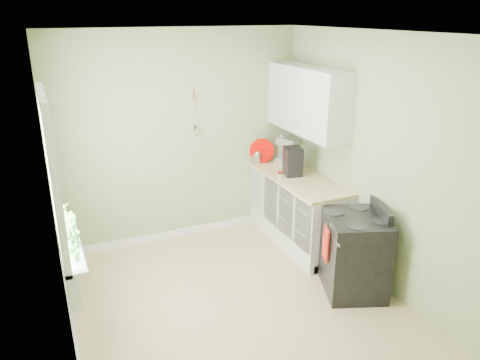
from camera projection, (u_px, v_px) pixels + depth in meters
name	position (u px, v px, depth m)	size (l,w,h in m)	color
floor	(237.00, 307.00, 4.83)	(3.20, 3.60, 0.02)	tan
ceiling	(236.00, 32.00, 3.91)	(3.20, 3.60, 0.02)	white
wall_back	(180.00, 138.00, 5.93)	(3.20, 0.02, 2.70)	#97A571
wall_left	(53.00, 212.00, 3.76)	(0.02, 3.60, 2.70)	#97A571
wall_right	(375.00, 162.00, 4.99)	(0.02, 3.60, 2.70)	#97A571
base_cabinets	(298.00, 211.00, 6.04)	(0.60, 1.60, 0.87)	white
countertop	(299.00, 178.00, 5.88)	(0.64, 1.60, 0.04)	#D5BE82
upper_cabinets	(308.00, 100.00, 5.69)	(0.35, 1.40, 0.80)	white
window	(51.00, 177.00, 3.96)	(0.06, 1.14, 1.44)	white
window_sill	(70.00, 246.00, 4.21)	(0.18, 1.14, 0.04)	white
radiator	(72.00, 281.00, 4.27)	(0.12, 0.50, 0.35)	white
wall_utensils	(195.00, 121.00, 5.91)	(0.02, 0.14, 0.58)	#D5BE82
stove	(355.00, 253.00, 4.98)	(0.84, 0.87, 0.98)	black
stand_mixer	(287.00, 152.00, 6.30)	(0.30, 0.37, 0.40)	#B2B2B7
kettle	(257.00, 157.00, 6.37)	(0.17, 0.10, 0.17)	silver
coffee_maker	(293.00, 162.00, 5.88)	(0.25, 0.27, 0.36)	black
red_tray	(262.00, 151.00, 6.37)	(0.34, 0.34, 0.02)	#A70500
jar	(280.00, 175.00, 5.82)	(0.07, 0.07, 0.07)	tan
plant_a	(73.00, 246.00, 3.87)	(0.14, 0.10, 0.27)	#31762C
plant_b	(70.00, 231.00, 4.10)	(0.18, 0.14, 0.32)	#31762C
plant_c	(66.00, 216.00, 4.45)	(0.16, 0.16, 0.28)	#31762C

